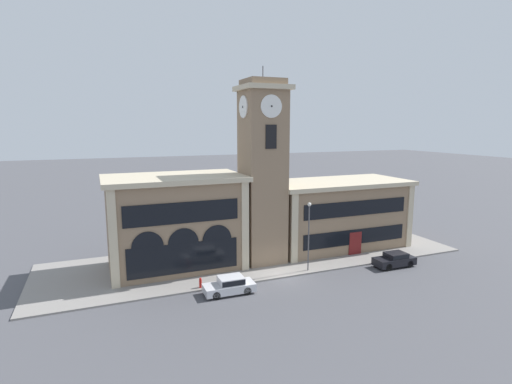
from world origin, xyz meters
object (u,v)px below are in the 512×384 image
at_px(parked_car_near, 230,285).
at_px(street_lamp, 309,227).
at_px(fire_hydrant, 200,283).
at_px(parked_car_mid, 395,259).

relative_size(parked_car_near, street_lamp, 0.65).
xyz_separation_m(parked_car_near, street_lamp, (8.38, 1.94, 3.60)).
bearing_deg(fire_hydrant, parked_car_mid, -5.26).
height_order(parked_car_mid, fire_hydrant, parked_car_mid).
bearing_deg(parked_car_mid, fire_hydrant, -4.14).
bearing_deg(fire_hydrant, street_lamp, 1.09).
bearing_deg(fire_hydrant, parked_car_near, -40.84).
distance_m(parked_car_mid, fire_hydrant, 19.01).
xyz_separation_m(parked_car_near, parked_car_mid, (16.91, 0.00, -0.01)).
bearing_deg(street_lamp, parked_car_mid, -12.83).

